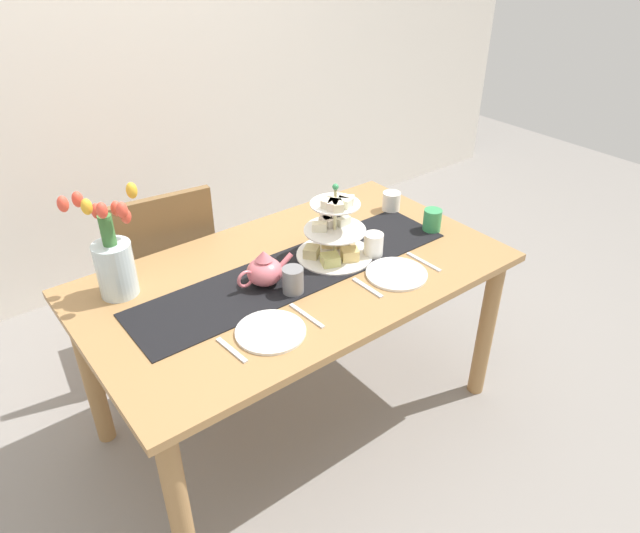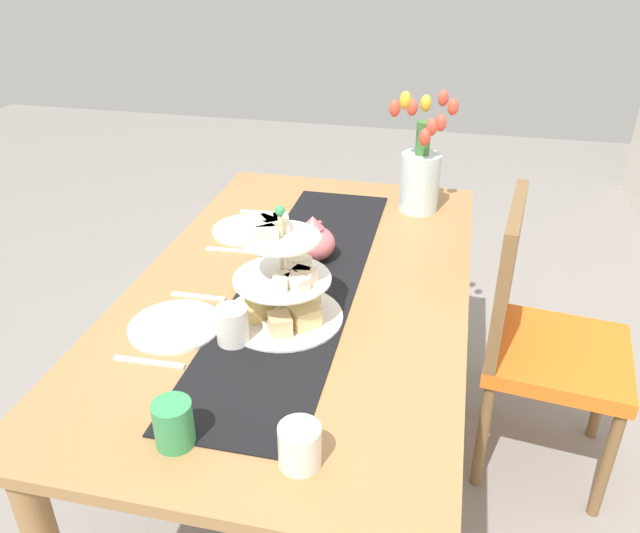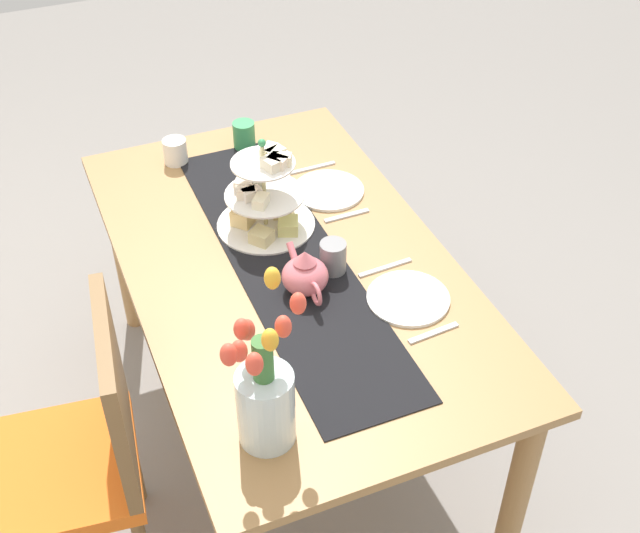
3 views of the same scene
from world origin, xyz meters
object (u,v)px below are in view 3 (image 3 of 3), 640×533
object	(u,v)px
fork_left	(433,333)
knife_right	(312,168)
mug_orange	(244,135)
dinner_plate_right	(328,190)
chair_left	(82,449)
teapot	(305,275)
dinner_plate_left	(408,298)
mug_grey	(333,257)
knife_left	(385,268)
cream_jug	(175,151)
fork_right	(347,216)
tiered_cake_stand	(265,200)
dining_table	(289,289)
tulip_vase	(265,394)
mug_white_text	(279,186)

from	to	relation	value
fork_left	knife_right	world-z (taller)	same
fork_left	mug_orange	bearing A→B (deg)	8.65
dinner_plate_right	mug_orange	xyz separation A→B (m)	(0.36, 0.16, 0.04)
chair_left	teapot	distance (m)	0.75
dinner_plate_left	mug_grey	xyz separation A→B (m)	(0.19, 0.14, 0.05)
mug_grey	mug_orange	world-z (taller)	mug_grey
chair_left	knife_left	distance (m)	0.97
cream_jug	fork_right	distance (m)	0.65
tiered_cake_stand	mug_grey	world-z (taller)	tiered_cake_stand
dining_table	mug_grey	world-z (taller)	mug_grey
dinner_plate_right	knife_right	bearing A→B (deg)	0.00
tiered_cake_stand	dinner_plate_left	distance (m)	0.54
tiered_cake_stand	knife_left	xyz separation A→B (m)	(-0.32, -0.25, -0.09)
tulip_vase	cream_jug	distance (m)	1.23
dining_table	teapot	world-z (taller)	teapot
dining_table	dinner_plate_right	world-z (taller)	dinner_plate_right
dinner_plate_right	mug_white_text	bearing A→B (deg)	80.45
dining_table	knife_left	xyz separation A→B (m)	(-0.14, -0.25, 0.11)
knife_right	dinner_plate_right	bearing A→B (deg)	-180.00
mug_grey	knife_right	bearing A→B (deg)	-15.53
teapot	dinner_plate_left	size ratio (longest dim) A/B	1.04
tulip_vase	knife_left	size ratio (longest dim) A/B	2.49
tiered_cake_stand	mug_grey	bearing A→B (deg)	-158.77
tiered_cake_stand	teapot	size ratio (longest dim) A/B	1.28
teapot	mug_white_text	world-z (taller)	teapot
tulip_vase	cream_jug	bearing A→B (deg)	-5.17
fork_right	knife_right	world-z (taller)	same
fork_right	mug_white_text	xyz separation A→B (m)	(0.17, 0.16, 0.04)
tulip_vase	knife_right	size ratio (longest dim) A/B	2.49
teapot	dinner_plate_left	world-z (taller)	teapot
tiered_cake_stand	knife_right	world-z (taller)	tiered_cake_stand
mug_grey	mug_white_text	distance (m)	0.40
cream_jug	dinner_plate_left	world-z (taller)	cream_jug
cream_jug	tiered_cake_stand	bearing A→B (deg)	-160.92
chair_left	dinner_plate_left	xyz separation A→B (m)	(-0.03, -0.93, 0.24)
cream_jug	knife_right	bearing A→B (deg)	-117.77
chair_left	tiered_cake_stand	world-z (taller)	tiered_cake_stand
mug_grey	mug_white_text	xyz separation A→B (m)	(0.40, 0.02, -0.00)
tiered_cake_stand	teapot	xyz separation A→B (m)	(-0.32, -0.00, -0.04)
teapot	dinner_plate_left	bearing A→B (deg)	-119.71
tiered_cake_stand	dinner_plate_left	xyz separation A→B (m)	(-0.47, -0.25, -0.09)
chair_left	teapot	size ratio (longest dim) A/B	3.82
chair_left	knife_left	xyz separation A→B (m)	(0.12, -0.93, 0.23)
dinner_plate_right	teapot	bearing A→B (deg)	149.50
knife_left	mug_orange	xyz separation A→B (m)	(0.78, 0.16, 0.04)
chair_left	dinner_plate_left	size ratio (longest dim) A/B	3.96
tiered_cake_stand	mug_grey	distance (m)	0.30
teapot	knife_left	distance (m)	0.25
knife_left	fork_right	distance (m)	0.27
cream_jug	fork_right	size ratio (longest dim) A/B	0.57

